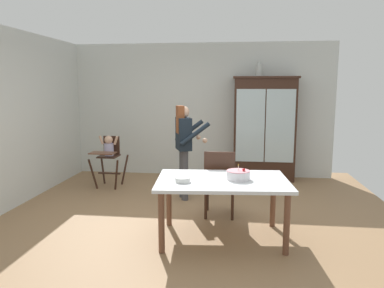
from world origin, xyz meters
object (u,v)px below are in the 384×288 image
serving_bowl (183,180)px  high_chair_with_toddler (109,152)px  china_cabinet (264,129)px  adult_person (184,141)px  dining_table (222,186)px  dining_chair_far_side (219,179)px  ceramic_vase (259,70)px  birthday_cake (238,175)px

serving_bowl → high_chair_with_toddler: bearing=126.9°
china_cabinet → adult_person: (-1.38, -1.44, -0.05)m
dining_table → dining_chair_far_side: (-0.07, 0.72, -0.10)m
dining_chair_far_side → ceramic_vase: bearing=-106.3°
birthday_cake → ceramic_vase: bearing=82.7°
dining_table → birthday_cake: bearing=6.4°
china_cabinet → dining_table: bearing=-103.1°
ceramic_vase → birthday_cake: ceramic_vase is taller
dining_table → china_cabinet: bearing=76.9°
ceramic_vase → serving_bowl: (-1.01, -3.16, -1.38)m
ceramic_vase → dining_chair_far_side: 2.84m
ceramic_vase → dining_chair_far_side: bearing=-105.5°
dining_table → dining_chair_far_side: bearing=95.3°
high_chair_with_toddler → birthday_cake: 3.13m
high_chair_with_toddler → dining_table: size_ratio=0.58×
high_chair_with_toddler → adult_person: 1.61m
ceramic_vase → dining_chair_far_side: ceramic_vase is taller
adult_person → dining_chair_far_side: adult_person is taller
dining_table → birthday_cake: size_ratio=5.81×
high_chair_with_toddler → dining_table: (2.16, -2.09, -0.00)m
adult_person → dining_chair_far_side: size_ratio=1.59×
ceramic_vase → birthday_cake: 3.28m
dining_chair_far_side → birthday_cake: bearing=109.2°
ceramic_vase → dining_table: ceramic_vase is taller
china_cabinet → adult_person: 2.00m
adult_person → dining_table: adult_person is taller
ceramic_vase → high_chair_with_toddler: bearing=-161.8°
china_cabinet → high_chair_with_toddler: size_ratio=2.13×
ceramic_vase → adult_person: bearing=-130.7°
china_cabinet → ceramic_vase: size_ratio=7.50×
birthday_cake → serving_bowl: bearing=-162.5°
high_chair_with_toddler → serving_bowl: high_chair_with_toddler is taller
high_chair_with_toddler → ceramic_vase: bearing=20.4°
china_cabinet → dining_chair_far_side: bearing=-108.6°
china_cabinet → ceramic_vase: bearing=178.4°
birthday_cake → high_chair_with_toddler: bearing=138.5°
ceramic_vase → birthday_cake: size_ratio=0.96×
dining_table → serving_bowl: serving_bowl is taller
dining_table → adult_person: bearing=114.0°
ceramic_vase → dining_table: (-0.56, -2.98, -1.49)m
dining_chair_far_side → china_cabinet: bearing=-109.4°
birthday_cake → serving_bowl: size_ratio=1.56×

